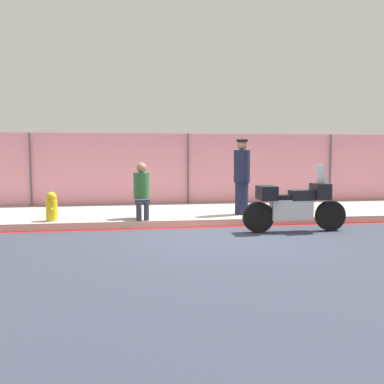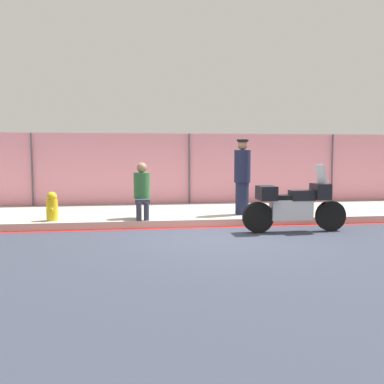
% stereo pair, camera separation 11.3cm
% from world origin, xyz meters
% --- Properties ---
extents(ground_plane, '(120.00, 120.00, 0.00)m').
position_xyz_m(ground_plane, '(0.00, 0.00, 0.00)').
color(ground_plane, '#333847').
extents(sidewalk, '(34.04, 3.39, 0.17)m').
position_xyz_m(sidewalk, '(0.00, 2.97, 0.09)').
color(sidewalk, '#ADA89E').
rests_on(sidewalk, ground_plane).
extents(curb_paint_stripe, '(34.04, 0.18, 0.01)m').
position_xyz_m(curb_paint_stripe, '(0.00, 1.18, 0.00)').
color(curb_paint_stripe, red).
rests_on(curb_paint_stripe, ground_plane).
extents(storefront_fence, '(32.34, 0.17, 2.28)m').
position_xyz_m(storefront_fence, '(-0.00, 4.75, 1.14)').
color(storefront_fence, pink).
rests_on(storefront_fence, ground_plane).
extents(motorcycle, '(2.31, 0.50, 1.47)m').
position_xyz_m(motorcycle, '(1.70, 0.41, 0.59)').
color(motorcycle, black).
rests_on(motorcycle, ground_plane).
extents(officer_standing, '(0.41, 0.41, 1.87)m').
position_xyz_m(officer_standing, '(0.97, 2.05, 1.13)').
color(officer_standing, '#191E38').
rests_on(officer_standing, sidewalk).
extents(person_seated_on_curb, '(0.38, 0.68, 1.31)m').
position_xyz_m(person_seated_on_curb, '(-1.53, 1.74, 0.89)').
color(person_seated_on_curb, '#2D3342').
rests_on(person_seated_on_curb, sidewalk).
extents(fire_hydrant, '(0.26, 0.32, 0.66)m').
position_xyz_m(fire_hydrant, '(-3.57, 1.67, 0.49)').
color(fire_hydrant, gold).
rests_on(fire_hydrant, sidewalk).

